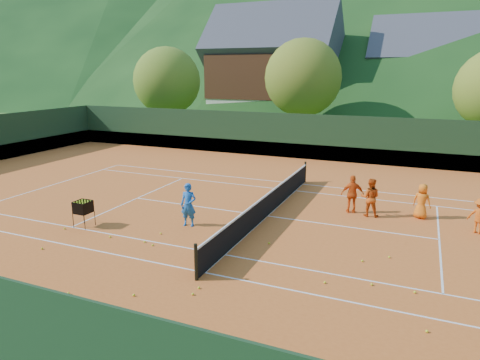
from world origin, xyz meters
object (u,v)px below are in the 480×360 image
at_px(student_d, 480,216).
at_px(chalet_left, 273,72).
at_px(student_c, 422,201).
at_px(coach, 188,205).
at_px(tennis_net, 267,204).
at_px(ball_hopper, 83,208).
at_px(student_a, 370,197).
at_px(chalet_mid, 432,78).
at_px(student_b, 352,194).

bearing_deg(student_d, chalet_left, -33.48).
height_order(student_c, student_d, student_c).
bearing_deg(coach, chalet_left, 94.86).
height_order(student_c, tennis_net, student_c).
bearing_deg(coach, ball_hopper, -164.36).
bearing_deg(coach, student_d, 10.50).
distance_m(ball_hopper, chalet_left, 34.43).
relative_size(student_c, tennis_net, 0.12).
bearing_deg(student_a, student_d, 171.13).
xyz_separation_m(student_c, chalet_left, (-15.74, 27.83, 4.92)).
bearing_deg(chalet_mid, tennis_net, -100.01).
bearing_deg(student_c, ball_hopper, 44.97).
distance_m(coach, ball_hopper, 3.97).
bearing_deg(student_c, coach, 46.28).
relative_size(coach, student_d, 1.27).
distance_m(student_a, student_b, 0.74).
xyz_separation_m(tennis_net, chalet_mid, (6.00, 34.00, 4.47)).
xyz_separation_m(student_c, student_d, (1.95, -0.94, -0.05)).
bearing_deg(tennis_net, student_b, 30.13).
bearing_deg(chalet_left, chalet_mid, 14.04).
bearing_deg(chalet_mid, student_d, -87.04).
bearing_deg(chalet_left, student_b, -65.12).
distance_m(coach, student_d, 10.65).
bearing_deg(student_b, coach, 18.43).
relative_size(student_a, tennis_net, 0.13).
xyz_separation_m(student_a, student_b, (-0.73, 0.16, 0.01)).
height_order(student_a, chalet_mid, chalet_mid).
bearing_deg(student_b, ball_hopper, 13.91).
bearing_deg(student_d, coach, 43.87).
xyz_separation_m(ball_hopper, chalet_left, (-4.00, 33.85, 4.88)).
xyz_separation_m(coach, ball_hopper, (-3.62, -1.62, -0.08)).
bearing_deg(student_d, tennis_net, 33.99).
distance_m(coach, student_c, 9.24).
bearing_deg(chalet_left, student_d, -58.41).
relative_size(student_b, ball_hopper, 1.59).
relative_size(student_c, chalet_left, 0.10).
bearing_deg(ball_hopper, coach, 24.09).
bearing_deg(ball_hopper, student_d, 20.34).
xyz_separation_m(tennis_net, ball_hopper, (-6.00, -3.85, 0.25)).
xyz_separation_m(student_b, student_c, (2.66, 0.38, -0.09)).
height_order(student_a, ball_hopper, student_a).
distance_m(chalet_left, chalet_mid, 16.51).
distance_m(student_a, chalet_mid, 32.71).
distance_m(coach, chalet_left, 33.46).
relative_size(coach, tennis_net, 0.14).
bearing_deg(tennis_net, chalet_mid, 79.99).
xyz_separation_m(student_d, tennis_net, (-7.69, -1.23, -0.15)).
height_order(student_b, student_d, student_b).
bearing_deg(chalet_mid, chalet_left, -165.96).
bearing_deg(student_c, student_a, 33.46).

